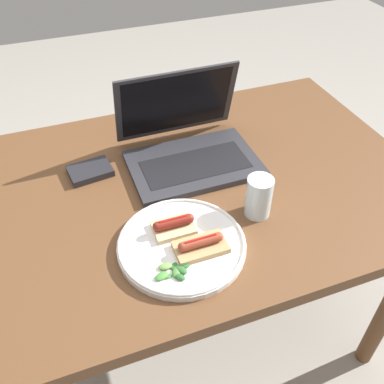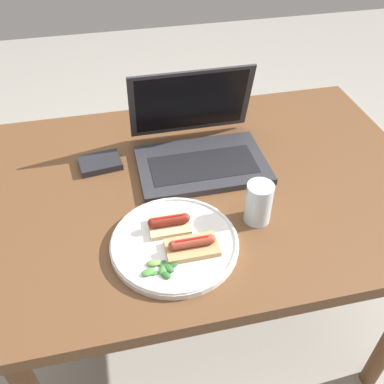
{
  "view_description": "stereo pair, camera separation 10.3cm",
  "coord_description": "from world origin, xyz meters",
  "px_view_note": "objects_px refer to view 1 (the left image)",
  "views": [
    {
      "loc": [
        -0.33,
        -0.82,
        1.46
      ],
      "look_at": [
        -0.06,
        -0.1,
        0.78
      ],
      "focal_mm": 40.0,
      "sensor_mm": 36.0,
      "label": 1
    },
    {
      "loc": [
        -0.23,
        -0.85,
        1.46
      ],
      "look_at": [
        -0.06,
        -0.1,
        0.78
      ],
      "focal_mm": 40.0,
      "sensor_mm": 36.0,
      "label": 2
    }
  ],
  "objects_px": {
    "laptop": "(189,146)",
    "plate": "(182,244)",
    "external_drive": "(90,171)",
    "drinking_glass": "(259,197)"
  },
  "relations": [
    {
      "from": "laptop",
      "to": "plate",
      "type": "height_order",
      "value": "laptop"
    },
    {
      "from": "plate",
      "to": "drinking_glass",
      "type": "xyz_separation_m",
      "value": [
        0.21,
        0.04,
        0.04
      ]
    },
    {
      "from": "plate",
      "to": "external_drive",
      "type": "height_order",
      "value": "plate"
    },
    {
      "from": "laptop",
      "to": "drinking_glass",
      "type": "relative_size",
      "value": 3.31
    },
    {
      "from": "laptop",
      "to": "plate",
      "type": "relative_size",
      "value": 1.21
    },
    {
      "from": "laptop",
      "to": "external_drive",
      "type": "relative_size",
      "value": 2.88
    },
    {
      "from": "laptop",
      "to": "drinking_glass",
      "type": "xyz_separation_m",
      "value": [
        0.08,
        -0.27,
        0.01
      ]
    },
    {
      "from": "external_drive",
      "to": "laptop",
      "type": "bearing_deg",
      "value": -13.15
    },
    {
      "from": "laptop",
      "to": "drinking_glass",
      "type": "bearing_deg",
      "value": -73.02
    },
    {
      "from": "laptop",
      "to": "drinking_glass",
      "type": "distance_m",
      "value": 0.28
    }
  ]
}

